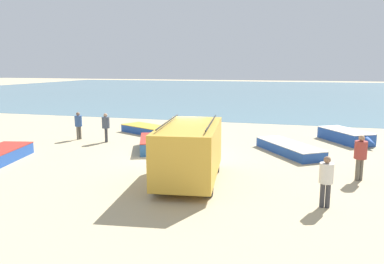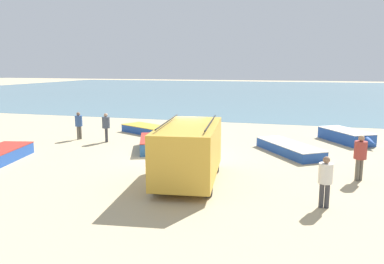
% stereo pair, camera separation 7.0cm
% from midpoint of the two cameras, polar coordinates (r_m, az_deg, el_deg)
% --- Properties ---
extents(ground_plane, '(200.00, 200.00, 0.00)m').
position_cam_midpoint_polar(ground_plane, '(17.59, -1.93, -4.13)').
color(ground_plane, tan).
extents(sea_water, '(120.00, 80.00, 0.01)m').
position_cam_midpoint_polar(sea_water, '(68.58, 11.38, 6.22)').
color(sea_water, slate).
rests_on(sea_water, ground_plane).
extents(parked_van, '(2.64, 4.99, 2.30)m').
position_cam_midpoint_polar(parked_van, '(13.94, -0.51, -2.82)').
color(parked_van, gold).
rests_on(parked_van, ground_plane).
extents(fishing_rowboat_0, '(4.94, 3.23, 0.49)m').
position_cam_midpoint_polar(fishing_rowboat_0, '(24.14, -6.26, 0.29)').
color(fishing_rowboat_0, '#234CA3').
rests_on(fishing_rowboat_0, ground_plane).
extents(fishing_rowboat_1, '(2.35, 3.87, 0.64)m').
position_cam_midpoint_polar(fishing_rowboat_1, '(19.67, -6.06, -1.70)').
color(fishing_rowboat_1, '#2D66AD').
rests_on(fishing_rowboat_1, ground_plane).
extents(fishing_rowboat_2, '(3.67, 4.73, 0.49)m').
position_cam_midpoint_polar(fishing_rowboat_2, '(19.42, 14.23, -2.34)').
color(fishing_rowboat_2, '#234CA3').
rests_on(fishing_rowboat_2, ground_plane).
extents(fishing_rowboat_3, '(2.98, 3.99, 0.69)m').
position_cam_midpoint_polar(fishing_rowboat_3, '(23.12, 22.45, -0.60)').
color(fishing_rowboat_3, '#234CA3').
rests_on(fishing_rowboat_3, ground_plane).
extents(fisherman_0, '(0.43, 0.43, 1.62)m').
position_cam_midpoint_polar(fisherman_0, '(23.10, -17.00, 1.29)').
color(fisherman_0, '#5B564C').
rests_on(fisherman_0, ground_plane).
extents(fisherman_1, '(0.44, 0.44, 1.66)m').
position_cam_midpoint_polar(fisherman_1, '(21.86, -13.09, 1.06)').
color(fisherman_1, '#38383D').
rests_on(fisherman_1, ground_plane).
extents(fisherman_2, '(0.42, 0.42, 1.62)m').
position_cam_midpoint_polar(fisherman_2, '(12.14, 19.61, -6.50)').
color(fisherman_2, '#38383D').
rests_on(fisherman_2, ground_plane).
extents(fisherman_3, '(0.46, 0.46, 1.75)m').
position_cam_midpoint_polar(fisherman_3, '(15.46, 24.17, -3.01)').
color(fisherman_3, '#5B564C').
rests_on(fisherman_3, ground_plane).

